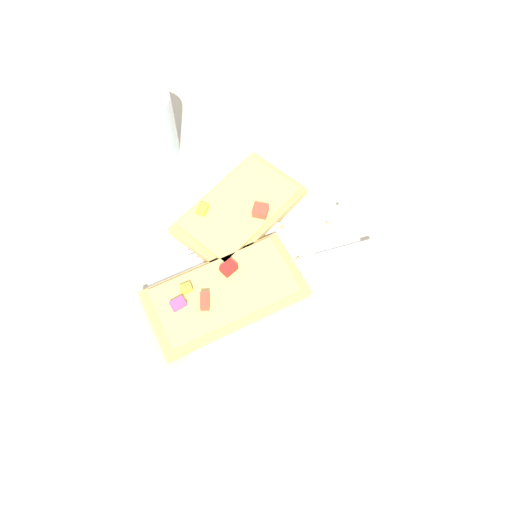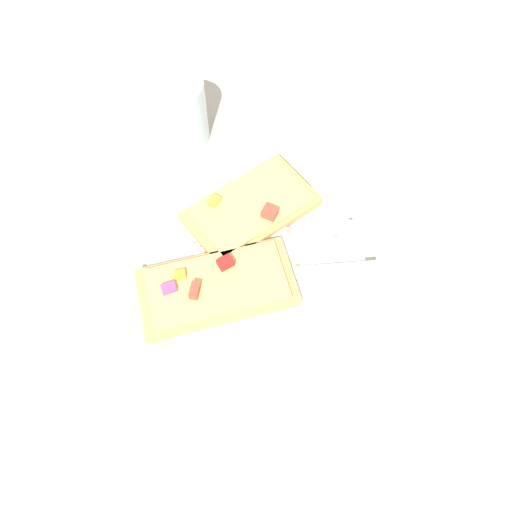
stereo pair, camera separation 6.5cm
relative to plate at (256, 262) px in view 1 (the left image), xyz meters
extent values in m
plane|color=#BCB29E|center=(0.00, 0.00, -0.01)|extent=(4.00, 4.00, 0.00)
cylinder|color=white|center=(0.00, 0.00, 0.00)|extent=(0.29, 0.29, 0.01)
cube|color=silver|center=(-0.06, 0.06, 0.01)|extent=(0.06, 0.14, 0.01)
cube|color=silver|center=(-0.02, -0.04, 0.01)|extent=(0.04, 0.06, 0.01)
cube|color=silver|center=(-0.02, -0.08, 0.01)|extent=(0.01, 0.03, 0.00)
cube|color=silver|center=(-0.01, -0.08, 0.01)|extent=(0.01, 0.03, 0.00)
cube|color=silver|center=(-0.01, -0.07, 0.01)|extent=(0.01, 0.03, 0.00)
cube|color=silver|center=(0.00, -0.07, 0.01)|extent=(0.01, 0.03, 0.00)
cube|color=silver|center=(-0.01, 0.12, 0.01)|extent=(0.04, 0.08, 0.01)
cube|color=silver|center=(0.02, 0.02, 0.01)|extent=(0.06, 0.13, 0.00)
cube|color=tan|center=(0.05, -0.04, 0.01)|extent=(0.17, 0.22, 0.01)
cube|color=#E0C16B|center=(0.05, -0.04, 0.02)|extent=(0.15, 0.19, 0.01)
cube|color=red|center=(0.03, -0.03, 0.03)|extent=(0.02, 0.02, 0.01)
cube|color=#D14733|center=(0.07, -0.06, 0.03)|extent=(0.02, 0.01, 0.01)
cube|color=#934C8E|center=(0.07, -0.09, 0.03)|extent=(0.02, 0.02, 0.01)
cube|color=yellow|center=(0.05, -0.09, 0.03)|extent=(0.02, 0.02, 0.01)
cube|color=tan|center=(-0.07, -0.02, 0.01)|extent=(0.20, 0.19, 0.01)
cube|color=#E0C16B|center=(-0.07, -0.02, 0.02)|extent=(0.17, 0.17, 0.01)
cube|color=yellow|center=(-0.06, -0.07, 0.03)|extent=(0.02, 0.02, 0.01)
cube|color=#D14733|center=(-0.06, 0.01, 0.03)|extent=(0.02, 0.02, 0.01)
sphere|color=tan|center=(-0.05, 0.04, 0.01)|extent=(0.01, 0.01, 0.01)
sphere|color=tan|center=(-0.05, -0.08, 0.01)|extent=(0.01, 0.01, 0.01)
sphere|color=tan|center=(0.00, 0.06, 0.01)|extent=(0.01, 0.01, 0.01)
sphere|color=tan|center=(-0.06, 0.10, 0.01)|extent=(0.01, 0.01, 0.01)
cylinder|color=silver|center=(-0.20, -0.15, 0.05)|extent=(0.08, 0.08, 0.10)
camera|label=1|loc=(0.31, 0.00, 0.59)|focal=35.00mm
camera|label=2|loc=(0.31, 0.06, 0.59)|focal=35.00mm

